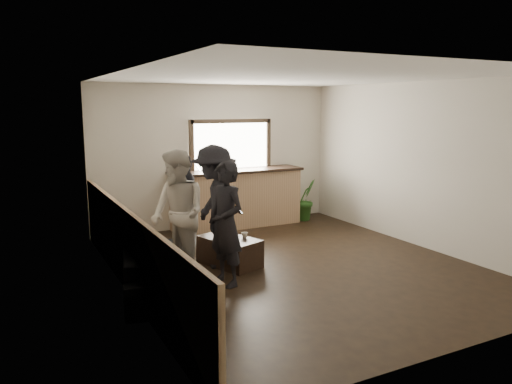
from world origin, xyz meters
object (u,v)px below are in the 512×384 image
sofa (155,268)px  cup_a (218,234)px  person_a (226,224)px  bar_counter (237,195)px  person_d (186,202)px  coffee_table (230,252)px  potted_plant (305,200)px  person_c (215,206)px  cup_b (245,235)px  person_b (178,214)px

sofa → cup_a: (1.17, 0.64, 0.18)m
sofa → person_a: 1.10m
bar_counter → person_d: (-1.44, -1.09, 0.17)m
bar_counter → person_d: bearing=-143.0°
coffee_table → potted_plant: size_ratio=1.09×
sofa → cup_a: sofa is taller
coffee_table → person_c: 0.74m
sofa → potted_plant: (3.99, 2.55, 0.14)m
person_a → person_d: size_ratio=1.04×
cup_b → potted_plant: potted_plant is taller
person_b → potted_plant: bearing=110.4°
cup_b → person_d: bearing=112.4°
cup_a → person_a: person_a is taller
bar_counter → cup_a: bearing=-121.8°
coffee_table → person_c: person_c is taller
person_a → person_d: bearing=162.9°
potted_plant → person_d: 3.15m
potted_plant → person_b: bearing=-148.2°
potted_plant → person_d: bearing=-162.5°
bar_counter → cup_b: size_ratio=28.83×
cup_a → cup_b: bearing=-36.4°
potted_plant → cup_b: bearing=-139.2°
bar_counter → cup_a: size_ratio=21.68×
person_a → person_c: (0.18, 0.82, 0.07)m
cup_b → person_b: 1.14m
cup_b → person_a: (-0.58, -0.63, 0.38)m
sofa → person_a: bearing=-91.3°
cup_b → cup_a: bearing=143.6°
cup_a → person_a: bearing=-106.1°
cup_b → sofa: bearing=-165.1°
sofa → cup_a: 1.35m
cup_b → potted_plant: 3.28m
cup_b → person_a: bearing=-132.7°
cup_a → cup_b: size_ratio=1.33×
bar_counter → person_a: 3.31m
bar_counter → person_a: bar_counter is taller
person_b → person_c: person_c is taller
coffee_table → cup_b: bearing=-26.1°
sofa → person_d: size_ratio=1.25×
coffee_table → cup_b: cup_b is taller
sofa → cup_a: size_ratio=16.18×
coffee_table → person_b: (-0.85, -0.15, 0.69)m
coffee_table → cup_a: (-0.12, 0.14, 0.26)m
sofa → potted_plant: size_ratio=2.31×
bar_counter → person_b: (-2.00, -2.35, 0.26)m
person_c → person_a: bearing=-5.0°
bar_counter → person_d: 1.82m
potted_plant → person_a: bearing=-137.8°
bar_counter → coffee_table: (-1.15, -2.20, -0.43)m
cup_a → cup_b: 0.41m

